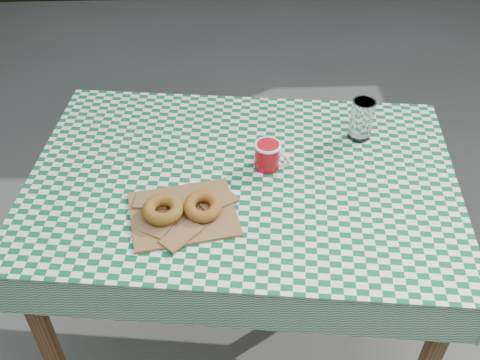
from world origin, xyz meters
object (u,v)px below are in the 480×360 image
table (242,259)px  paper_bag (183,213)px  coffee_mug (267,155)px  drinking_glass (362,119)px

table → paper_bag: size_ratio=4.36×
paper_bag → table: bearing=42.4°
coffee_mug → drinking_glass: drinking_glass is taller
table → drinking_glass: 0.62m
drinking_glass → table: bearing=-154.9°
drinking_glass → paper_bag: bearing=-148.8°
paper_bag → drinking_glass: size_ratio=2.15×
table → coffee_mug: bearing=36.0°
table → paper_bag: paper_bag is taller
paper_bag → drinking_glass: drinking_glass is taller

